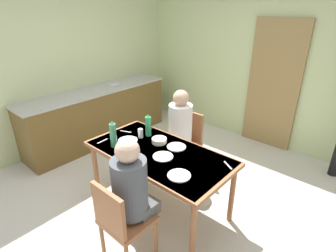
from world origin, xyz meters
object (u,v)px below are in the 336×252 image
object	(u,v)px
dining_table	(159,157)
serving_bowl_center	(159,141)
kitchen_counter	(98,115)
person_far_diner	(180,124)
chair_near_diner	(121,220)
water_bottle_green_near	(113,135)
water_bottle_green_far	(148,126)
person_near_diner	(131,185)
chair_far_diner	(186,140)

from	to	relation	value
dining_table	serving_bowl_center	size ratio (longest dim) A/B	9.41
kitchen_counter	person_far_diner	size ratio (longest dim) A/B	3.32
chair_near_diner	person_far_diner	xyz separation A→B (m)	(-0.50, 1.39, 0.28)
water_bottle_green_near	serving_bowl_center	xyz separation A→B (m)	(0.31, 0.39, -0.12)
dining_table	chair_near_diner	xyz separation A→B (m)	(0.28, -0.76, -0.16)
person_far_diner	water_bottle_green_near	xyz separation A→B (m)	(-0.22, -0.87, 0.09)
kitchen_counter	serving_bowl_center	size ratio (longest dim) A/B	15.05
kitchen_counter	water_bottle_green_far	world-z (taller)	water_bottle_green_far
kitchen_counter	person_near_diner	size ratio (longest dim) A/B	3.32
chair_far_diner	serving_bowl_center	xyz separation A→B (m)	(0.09, -0.61, 0.26)
chair_far_diner	person_far_diner	distance (m)	0.31
chair_near_diner	serving_bowl_center	bearing A→B (deg)	114.20
person_far_diner	serving_bowl_center	size ratio (longest dim) A/B	4.53
kitchen_counter	water_bottle_green_near	size ratio (longest dim) A/B	8.33
person_near_diner	person_far_diner	distance (m)	1.35
chair_near_diner	water_bottle_green_far	bearing A→B (deg)	123.36
person_far_diner	serving_bowl_center	world-z (taller)	person_far_diner
water_bottle_green_far	chair_far_diner	bearing A→B (deg)	76.65
dining_table	chair_near_diner	bearing A→B (deg)	-70.07
kitchen_counter	chair_far_diner	world-z (taller)	kitchen_counter
kitchen_counter	water_bottle_green_far	distance (m)	1.69
serving_bowl_center	person_far_diner	bearing A→B (deg)	100.84
person_near_diner	water_bottle_green_near	size ratio (longest dim) A/B	2.51
chair_far_diner	person_far_diner	world-z (taller)	person_far_diner
water_bottle_green_far	chair_near_diner	bearing A→B (deg)	-56.64
chair_far_diner	water_bottle_green_near	world-z (taller)	water_bottle_green_near
person_near_diner	person_far_diner	size ratio (longest dim) A/B	1.00
dining_table	person_far_diner	world-z (taller)	person_far_diner
chair_far_diner	chair_near_diner	bearing A→B (deg)	108.21
person_near_diner	chair_far_diner	bearing A→B (deg)	109.87
chair_far_diner	water_bottle_green_near	distance (m)	1.10
kitchen_counter	serving_bowl_center	xyz separation A→B (m)	(1.82, -0.42, 0.31)
person_near_diner	serving_bowl_center	size ratio (longest dim) A/B	4.53
kitchen_counter	person_near_diner	world-z (taller)	person_near_diner
dining_table	chair_far_diner	bearing A→B (deg)	106.46
serving_bowl_center	chair_near_diner	bearing A→B (deg)	-65.80
chair_near_diner	serving_bowl_center	size ratio (longest dim) A/B	5.12
dining_table	person_near_diner	xyz separation A→B (m)	(0.28, -0.63, 0.12)
person_far_diner	water_bottle_green_far	bearing A→B (deg)	72.60
person_far_diner	kitchen_counter	bearing A→B (deg)	1.91
chair_near_diner	person_far_diner	world-z (taller)	person_far_diner
dining_table	chair_far_diner	world-z (taller)	chair_far_diner
kitchen_counter	water_bottle_green_near	bearing A→B (deg)	-28.26
chair_far_diner	person_near_diner	distance (m)	1.51
dining_table	serving_bowl_center	xyz separation A→B (m)	(-0.13, 0.15, 0.10)
water_bottle_green_far	serving_bowl_center	world-z (taller)	water_bottle_green_far
person_far_diner	water_bottle_green_far	world-z (taller)	person_far_diner
kitchen_counter	person_near_diner	bearing A→B (deg)	-28.17
chair_far_diner	dining_table	bearing A→B (deg)	106.46
person_near_diner	dining_table	bearing A→B (deg)	113.82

